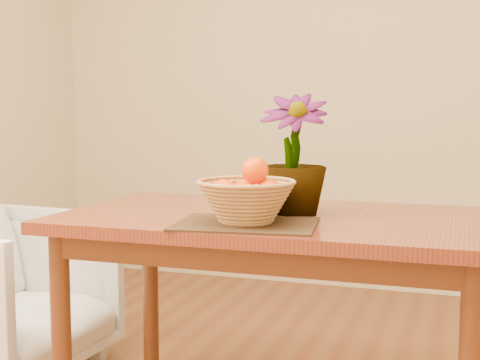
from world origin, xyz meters
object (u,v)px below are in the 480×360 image
(table, at_px, (275,240))
(wicker_basket, at_px, (246,203))
(armchair, at_px, (3,287))
(potted_plant, at_px, (293,154))

(table, distance_m, wicker_basket, 0.27)
(table, height_order, armchair, table)
(potted_plant, bearing_deg, armchair, 167.06)
(potted_plant, relative_size, armchair, 0.54)
(table, xyz_separation_m, potted_plant, (0.05, 0.01, 0.29))
(table, relative_size, wicker_basket, 4.70)
(table, xyz_separation_m, wicker_basket, (-0.03, -0.22, 0.15))
(wicker_basket, distance_m, armchair, 1.30)
(armchair, bearing_deg, wicker_basket, -101.85)
(table, distance_m, armchair, 1.23)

